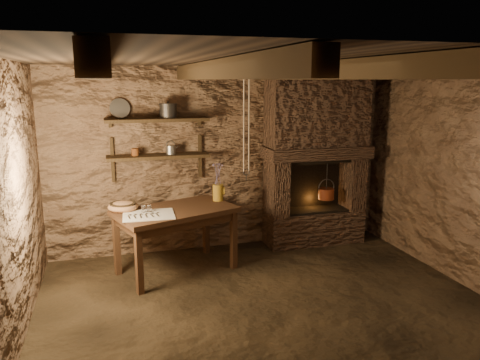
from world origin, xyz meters
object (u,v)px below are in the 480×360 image
object	(u,v)px
stoneware_jug	(218,185)
red_pot	(326,193)
iron_stockpot	(168,111)
wooden_bowl	(123,207)
work_table	(176,238)

from	to	relation	value
stoneware_jug	red_pot	world-z (taller)	stoneware_jug
stoneware_jug	iron_stockpot	world-z (taller)	iron_stockpot
red_pot	wooden_bowl	bearing A→B (deg)	-173.15
stoneware_jug	iron_stockpot	size ratio (longest dim) A/B	2.22
work_table	stoneware_jug	distance (m)	0.83
iron_stockpot	red_pot	size ratio (longest dim) A/B	0.39
work_table	stoneware_jug	world-z (taller)	stoneware_jug
wooden_bowl	iron_stockpot	size ratio (longest dim) A/B	1.64
red_pot	iron_stockpot	bearing A→B (deg)	176.75
iron_stockpot	red_pot	distance (m)	2.41
stoneware_jug	red_pot	size ratio (longest dim) A/B	0.86
work_table	red_pot	distance (m)	2.21
work_table	wooden_bowl	bearing A→B (deg)	149.63
iron_stockpot	wooden_bowl	bearing A→B (deg)	-143.72
wooden_bowl	red_pot	distance (m)	2.74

